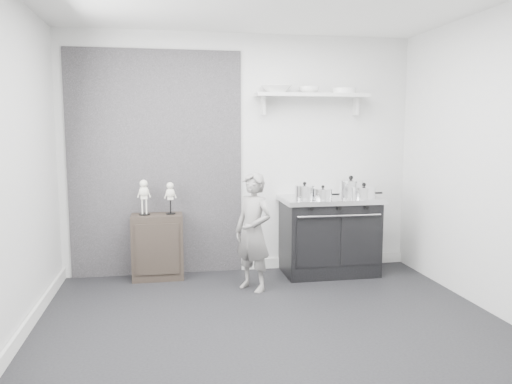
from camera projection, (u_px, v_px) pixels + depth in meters
The scene contains 15 objects.
ground at pixel (274, 329), 4.12m from camera, with size 4.00×4.00×0.00m, color black.
room_shell at pixel (260, 129), 4.04m from camera, with size 4.02×3.62×2.71m.
wall_shelf at pixel (312, 96), 5.64m from camera, with size 1.30×0.26×0.24m.
stove at pixel (329, 235), 5.67m from camera, with size 1.09×0.68×0.88m.
side_cabinet at pixel (158, 247), 5.47m from camera, with size 0.55×0.32×0.72m, color black.
child at pixel (253, 232), 5.06m from camera, with size 0.44×0.29×1.21m, color slate.
pot_front_left at pixel (305, 192), 5.47m from camera, with size 0.31×0.22×0.19m.
pot_back_right at pixel (351, 188), 5.73m from camera, with size 0.38×0.29×0.23m.
pot_front_right at pixel (364, 192), 5.50m from camera, with size 0.35×0.26×0.18m.
pot_front_center at pixel (323, 194), 5.42m from camera, with size 0.29×0.21×0.16m.
skeleton_full at pixel (144, 195), 5.38m from camera, with size 0.12×0.08×0.44m, color beige, non-canonical shape.
skeleton_torso at pixel (170, 196), 5.43m from camera, with size 0.11×0.07×0.40m, color beige, non-canonical shape.
bowl_large at pixel (276, 89), 5.55m from camera, with size 0.34×0.34×0.08m, color white.
bowl_small at pixel (309, 90), 5.62m from camera, with size 0.23×0.23×0.07m, color white.
plate_stack at pixel (344, 91), 5.69m from camera, with size 0.27×0.27×0.06m, color white.
Camera 1 is at (-0.85, -3.85, 1.65)m, focal length 35.00 mm.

